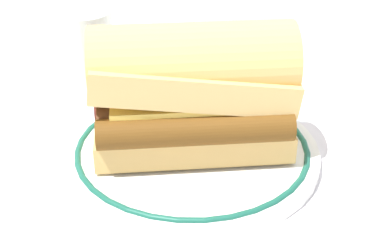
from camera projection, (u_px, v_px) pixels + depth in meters
name	position (u px, v px, depth m)	size (l,w,h in m)	color
ground_plane	(186.00, 157.00, 0.56)	(1.50, 1.50, 0.00)	silver
plate	(192.00, 152.00, 0.55)	(0.25, 0.25, 0.01)	white
sausage_sandwich	(192.00, 90.00, 0.51)	(0.20, 0.13, 0.13)	#E1B264
drinking_glass	(87.00, 58.00, 0.66)	(0.07, 0.07, 0.10)	silver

